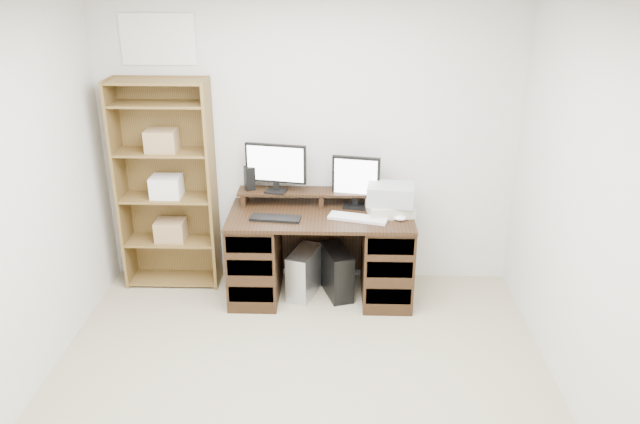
{
  "coord_description": "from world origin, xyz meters",
  "views": [
    {
      "loc": [
        0.24,
        -3.04,
        2.7
      ],
      "look_at": [
        0.11,
        1.43,
        0.85
      ],
      "focal_mm": 35.0,
      "sensor_mm": 36.0,
      "label": 1
    }
  ],
  "objects_px": {
    "tower_black": "(337,272)",
    "bookshelf": "(167,184)",
    "tower_silver": "(304,273)",
    "desk": "(321,253)",
    "printer": "(390,209)",
    "monitor_wide": "(276,165)",
    "monitor_small": "(356,180)"
  },
  "relations": [
    {
      "from": "desk",
      "to": "monitor_small",
      "type": "distance_m",
      "value": 0.68
    },
    {
      "from": "tower_black",
      "to": "bookshelf",
      "type": "xyz_separation_m",
      "value": [
        -1.44,
        0.2,
        0.71
      ]
    },
    {
      "from": "printer",
      "to": "tower_silver",
      "type": "bearing_deg",
      "value": 172.45
    },
    {
      "from": "printer",
      "to": "desk",
      "type": "bearing_deg",
      "value": 172.81
    },
    {
      "from": "printer",
      "to": "tower_black",
      "type": "bearing_deg",
      "value": 171.52
    },
    {
      "from": "desk",
      "to": "monitor_wide",
      "type": "bearing_deg",
      "value": 153.8
    },
    {
      "from": "tower_silver",
      "to": "bookshelf",
      "type": "height_order",
      "value": "bookshelf"
    },
    {
      "from": "printer",
      "to": "tower_silver",
      "type": "distance_m",
      "value": 0.92
    },
    {
      "from": "desk",
      "to": "monitor_wide",
      "type": "distance_m",
      "value": 0.82
    },
    {
      "from": "tower_silver",
      "to": "tower_black",
      "type": "height_order",
      "value": "tower_black"
    },
    {
      "from": "tower_black",
      "to": "bookshelf",
      "type": "distance_m",
      "value": 1.62
    },
    {
      "from": "monitor_small",
      "to": "bookshelf",
      "type": "distance_m",
      "value": 1.59
    },
    {
      "from": "desk",
      "to": "monitor_small",
      "type": "xyz_separation_m",
      "value": [
        0.28,
        0.16,
        0.6
      ]
    },
    {
      "from": "desk",
      "to": "bookshelf",
      "type": "distance_m",
      "value": 1.42
    },
    {
      "from": "monitor_wide",
      "to": "tower_silver",
      "type": "bearing_deg",
      "value": -27.14
    },
    {
      "from": "monitor_wide",
      "to": "tower_black",
      "type": "distance_m",
      "value": 1.04
    },
    {
      "from": "tower_silver",
      "to": "bookshelf",
      "type": "xyz_separation_m",
      "value": [
        -1.16,
        0.21,
        0.72
      ]
    },
    {
      "from": "printer",
      "to": "tower_silver",
      "type": "height_order",
      "value": "printer"
    },
    {
      "from": "monitor_small",
      "to": "tower_black",
      "type": "relative_size",
      "value": 0.97
    },
    {
      "from": "monitor_small",
      "to": "bookshelf",
      "type": "relative_size",
      "value": 0.24
    },
    {
      "from": "tower_silver",
      "to": "desk",
      "type": "bearing_deg",
      "value": 17.51
    },
    {
      "from": "tower_black",
      "to": "monitor_wide",
      "type": "bearing_deg",
      "value": 143.42
    },
    {
      "from": "monitor_small",
      "to": "bookshelf",
      "type": "xyz_separation_m",
      "value": [
        -1.59,
        0.05,
        -0.07
      ]
    },
    {
      "from": "desk",
      "to": "bookshelf",
      "type": "relative_size",
      "value": 0.83
    },
    {
      "from": "monitor_wide",
      "to": "bookshelf",
      "type": "distance_m",
      "value": 0.94
    },
    {
      "from": "monitor_wide",
      "to": "tower_black",
      "type": "bearing_deg",
      "value": -7.96
    },
    {
      "from": "monitor_small",
      "to": "printer",
      "type": "distance_m",
      "value": 0.37
    },
    {
      "from": "monitor_wide",
      "to": "monitor_small",
      "type": "distance_m",
      "value": 0.67
    },
    {
      "from": "tower_black",
      "to": "tower_silver",
      "type": "bearing_deg",
      "value": 164.12
    },
    {
      "from": "monitor_small",
      "to": "tower_black",
      "type": "distance_m",
      "value": 0.81
    },
    {
      "from": "desk",
      "to": "printer",
      "type": "relative_size",
      "value": 4.14
    },
    {
      "from": "monitor_small",
      "to": "printer",
      "type": "bearing_deg",
      "value": -18.24
    }
  ]
}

